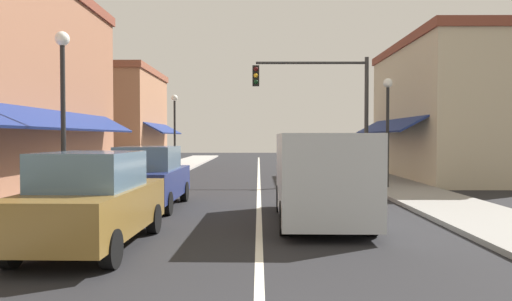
# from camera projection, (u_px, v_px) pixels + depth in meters

# --- Properties ---
(ground_plane) EXTENTS (80.00, 80.00, 0.00)m
(ground_plane) POSITION_uv_depth(u_px,v_px,m) (259.00, 183.00, 21.21)
(ground_plane) COLOR black
(sidewalk_left) EXTENTS (2.60, 56.00, 0.12)m
(sidewalk_left) POSITION_uv_depth(u_px,v_px,m) (136.00, 181.00, 21.24)
(sidewalk_left) COLOR #A39E99
(sidewalk_left) RESTS_ON ground
(sidewalk_right) EXTENTS (2.60, 56.00, 0.12)m
(sidewalk_right) POSITION_uv_depth(u_px,v_px,m) (382.00, 181.00, 21.18)
(sidewalk_right) COLOR gray
(sidewalk_right) RESTS_ON ground
(lane_center_stripe) EXTENTS (0.14, 52.00, 0.01)m
(lane_center_stripe) POSITION_uv_depth(u_px,v_px,m) (259.00, 183.00, 21.21)
(lane_center_stripe) COLOR silver
(lane_center_stripe) RESTS_ON ground
(storefront_right_block) EXTENTS (6.45, 10.20, 6.64)m
(storefront_right_block) POSITION_uv_depth(u_px,v_px,m) (451.00, 111.00, 23.06)
(storefront_right_block) COLOR #BCAD8E
(storefront_right_block) RESTS_ON ground
(storefront_far_left) EXTENTS (5.30, 8.20, 6.43)m
(storefront_far_left) POSITION_uv_depth(u_px,v_px,m) (125.00, 119.00, 31.16)
(storefront_far_left) COLOR #9E6B4C
(storefront_far_left) RESTS_ON ground
(parked_car_nearest_left) EXTENTS (1.86, 4.14, 1.77)m
(parked_car_nearest_left) POSITION_uv_depth(u_px,v_px,m) (92.00, 201.00, 8.67)
(parked_car_nearest_left) COLOR brown
(parked_car_nearest_left) RESTS_ON ground
(parked_car_second_left) EXTENTS (1.80, 4.11, 1.77)m
(parked_car_second_left) POSITION_uv_depth(u_px,v_px,m) (149.00, 177.00, 13.67)
(parked_car_second_left) COLOR navy
(parked_car_second_left) RESTS_ON ground
(van_in_lane) EXTENTS (2.07, 5.21, 2.12)m
(van_in_lane) POSITION_uv_depth(u_px,v_px,m) (320.00, 174.00, 11.38)
(van_in_lane) COLOR #B2B7BC
(van_in_lane) RESTS_ON ground
(traffic_signal_mast_arm) EXTENTS (5.17, 0.50, 5.59)m
(traffic_signal_mast_arm) POSITION_uv_depth(u_px,v_px,m) (326.00, 97.00, 21.09)
(traffic_signal_mast_arm) COLOR #333333
(traffic_signal_mast_arm) RESTS_ON ground
(street_lamp_left_near) EXTENTS (0.36, 0.36, 4.69)m
(street_lamp_left_near) POSITION_uv_depth(u_px,v_px,m) (63.00, 92.00, 11.93)
(street_lamp_left_near) COLOR black
(street_lamp_left_near) RESTS_ON ground
(street_lamp_right_mid) EXTENTS (0.36, 0.36, 4.29)m
(street_lamp_right_mid) POSITION_uv_depth(u_px,v_px,m) (388.00, 114.00, 18.16)
(street_lamp_right_mid) COLOR black
(street_lamp_right_mid) RESTS_ON ground
(street_lamp_left_far) EXTENTS (0.36, 0.36, 4.46)m
(street_lamp_left_far) POSITION_uv_depth(u_px,v_px,m) (175.00, 120.00, 27.23)
(street_lamp_left_far) COLOR black
(street_lamp_left_far) RESTS_ON ground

